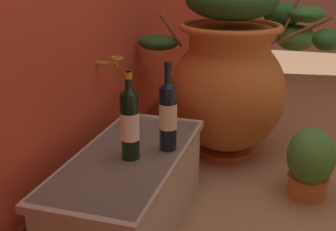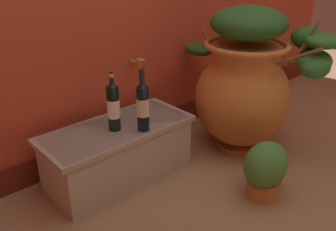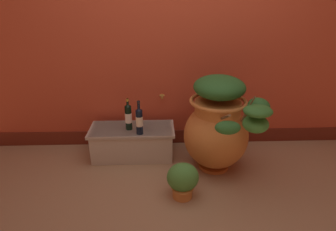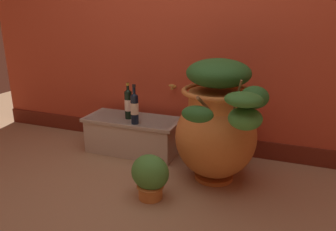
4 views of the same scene
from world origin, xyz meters
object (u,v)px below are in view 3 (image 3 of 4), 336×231
wine_bottle_middle (128,116)px  potted_shrub (183,180)px  terracotta_urn (218,126)px  wine_bottle_left (139,120)px

wine_bottle_middle → potted_shrub: wine_bottle_middle is taller
terracotta_urn → potted_shrub: bearing=-130.3°
potted_shrub → wine_bottle_left: bearing=124.7°
wine_bottle_left → potted_shrub: 0.75m
wine_bottle_middle → potted_shrub: (0.51, -0.67, -0.31)m
wine_bottle_middle → wine_bottle_left: bearing=-43.3°
wine_bottle_left → wine_bottle_middle: 0.16m
terracotta_urn → wine_bottle_left: 0.77m
terracotta_urn → wine_bottle_left: (-0.76, 0.13, 0.02)m
wine_bottle_left → potted_shrub: bearing=-55.3°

